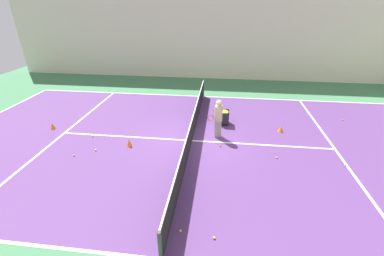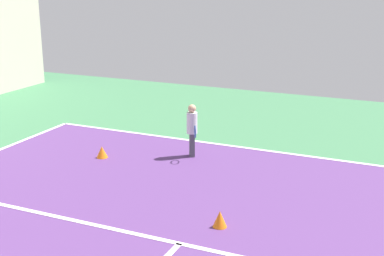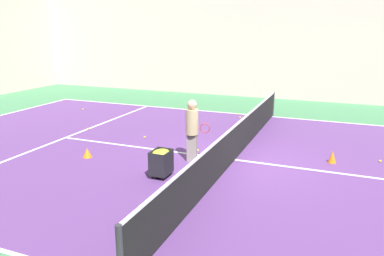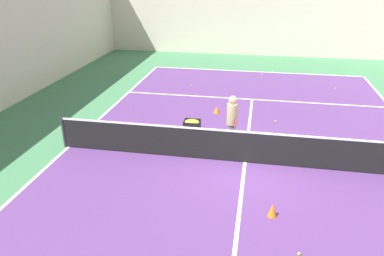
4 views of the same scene
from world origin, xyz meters
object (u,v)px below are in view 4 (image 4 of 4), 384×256
(ball_cart, at_px, (192,126))
(tennis_net, at_px, (246,147))
(coach_at_net, at_px, (232,118))
(training_cone_0, at_px, (272,210))

(ball_cart, bearing_deg, tennis_net, -35.78)
(tennis_net, relative_size, coach_at_net, 6.84)
(tennis_net, bearing_deg, coach_at_net, 116.01)
(tennis_net, height_order, coach_at_net, coach_at_net)
(ball_cart, relative_size, training_cone_0, 2.09)
(training_cone_0, bearing_deg, tennis_net, 106.93)
(tennis_net, relative_size, ball_cart, 16.83)
(coach_at_net, height_order, training_cone_0, coach_at_net)
(tennis_net, xyz_separation_m, training_cone_0, (0.80, -2.62, -0.37))
(tennis_net, bearing_deg, training_cone_0, -73.07)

